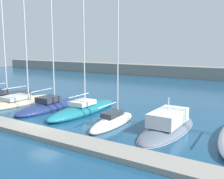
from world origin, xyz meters
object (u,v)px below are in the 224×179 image
(sailboat_sand_third, at_px, (21,101))
(motorboat_slate_seventh, at_px, (168,126))
(sailboat_navy_fourth, at_px, (48,106))
(sailboat_ivory_sixth, at_px, (113,122))
(sailboat_teal_fifth, at_px, (84,109))
(sailboat_charcoal_second, at_px, (0,96))

(sailboat_sand_third, relative_size, motorboat_slate_seventh, 1.72)
(sailboat_navy_fourth, bearing_deg, sailboat_ivory_sixth, -101.47)
(sailboat_ivory_sixth, bearing_deg, sailboat_teal_fifth, 65.59)
(sailboat_teal_fifth, relative_size, sailboat_ivory_sixth, 1.36)
(sailboat_charcoal_second, xyz_separation_m, sailboat_sand_third, (4.60, -0.50, -0.05))
(sailboat_navy_fourth, height_order, motorboat_slate_seventh, sailboat_navy_fourth)
(sailboat_sand_third, height_order, sailboat_ivory_sixth, sailboat_sand_third)
(sailboat_charcoal_second, xyz_separation_m, sailboat_ivory_sixth, (17.96, -1.95, -0.01))
(sailboat_navy_fourth, distance_m, sailboat_ivory_sixth, 8.82)
(sailboat_teal_fifth, bearing_deg, motorboat_slate_seventh, -97.39)
(sailboat_sand_third, xyz_separation_m, sailboat_ivory_sixth, (13.35, -1.45, 0.05))
(sailboat_navy_fourth, distance_m, motorboat_slate_seventh, 13.11)
(sailboat_navy_fourth, bearing_deg, sailboat_teal_fifth, -82.38)
(sailboat_sand_third, distance_m, sailboat_ivory_sixth, 13.43)
(sailboat_navy_fourth, distance_m, sailboat_teal_fifth, 4.18)
(sailboat_ivory_sixth, bearing_deg, sailboat_sand_third, 83.04)
(sailboat_sand_third, distance_m, sailboat_teal_fifth, 8.74)
(motorboat_slate_seventh, bearing_deg, sailboat_ivory_sixth, 104.79)
(sailboat_ivory_sixth, bearing_deg, sailboat_charcoal_second, 83.05)
(sailboat_teal_fifth, height_order, motorboat_slate_seventh, sailboat_teal_fifth)
(sailboat_charcoal_second, relative_size, sailboat_navy_fourth, 0.94)
(sailboat_teal_fifth, bearing_deg, sailboat_navy_fourth, 99.69)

